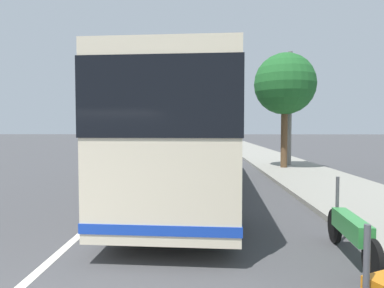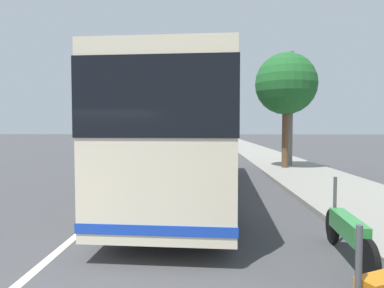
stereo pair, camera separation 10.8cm
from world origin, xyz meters
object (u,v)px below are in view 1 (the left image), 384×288
(motorcycle_mid_row, at_px, (351,231))
(coach_bus, at_px, (192,131))
(car_far_distant, at_px, (206,143))
(car_oncoming, at_px, (155,143))
(utility_pole, at_px, (290,110))
(roadside_tree_mid_block, at_px, (285,84))
(car_behind_bus, at_px, (204,139))

(motorcycle_mid_row, bearing_deg, coach_bus, 31.39)
(car_far_distant, xyz_separation_m, car_oncoming, (-1.77, 4.80, 0.04))
(car_far_distant, height_order, utility_pole, utility_pole)
(coach_bus, bearing_deg, motorcycle_mid_row, -150.18)
(car_far_distant, height_order, roadside_tree_mid_block, roadside_tree_mid_block)
(car_far_distant, xyz_separation_m, roadside_tree_mid_block, (-15.72, -3.74, 3.65))
(car_behind_bus, relative_size, roadside_tree_mid_block, 0.79)
(motorcycle_mid_row, relative_size, roadside_tree_mid_block, 0.40)
(utility_pole, bearing_deg, car_behind_bus, 9.35)
(motorcycle_mid_row, relative_size, car_behind_bus, 0.50)
(car_far_distant, bearing_deg, motorcycle_mid_row, -172.17)
(motorcycle_mid_row, distance_m, car_behind_bus, 40.13)
(coach_bus, bearing_deg, car_far_distant, 1.10)
(coach_bus, relative_size, car_far_distant, 2.74)
(car_oncoming, bearing_deg, car_far_distant, 107.46)
(roadside_tree_mid_block, height_order, utility_pole, utility_pole)
(car_oncoming, height_order, utility_pole, utility_pole)
(car_behind_bus, height_order, roadside_tree_mid_block, roadside_tree_mid_block)
(car_oncoming, bearing_deg, car_behind_bus, 159.26)
(coach_bus, distance_m, car_behind_bus, 34.64)
(car_oncoming, bearing_deg, coach_bus, 8.44)
(coach_bus, distance_m, car_oncoming, 20.78)
(car_behind_bus, distance_m, utility_pole, 27.55)
(motorcycle_mid_row, bearing_deg, car_behind_bus, 7.74)
(car_behind_bus, relative_size, car_oncoming, 1.10)
(coach_bus, xyz_separation_m, motorcycle_mid_row, (-5.46, -2.75, -1.59))
(motorcycle_mid_row, height_order, car_oncoming, car_oncoming)
(roadside_tree_mid_block, bearing_deg, car_behind_bus, 7.88)
(car_far_distant, bearing_deg, roadside_tree_mid_block, -162.84)
(car_behind_bus, bearing_deg, utility_pole, -172.26)
(motorcycle_mid_row, distance_m, car_far_distant, 27.65)
(motorcycle_mid_row, xyz_separation_m, car_behind_bus, (40.07, 2.12, 0.23))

